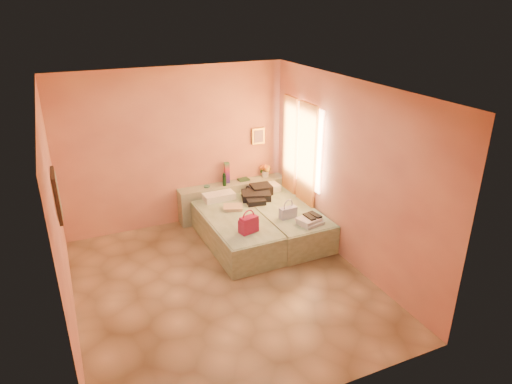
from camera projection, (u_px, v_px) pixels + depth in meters
ground at (224, 285)px, 6.57m from camera, size 4.50×4.50×0.00m
room_walls at (220, 154)px, 6.42m from camera, size 4.02×4.51×2.81m
headboard_ledge at (233, 199)px, 8.57m from camera, size 2.05×0.30×0.65m
bed_left at (235, 230)px, 7.58m from camera, size 0.94×2.02×0.50m
bed_right at (283, 220)px, 7.92m from camera, size 0.94×2.02×0.50m
water_bottle at (224, 180)px, 8.28m from camera, size 0.08×0.08×0.23m
rainbow_box at (227, 173)px, 8.39m from camera, size 0.09×0.09×0.39m
small_dish at (207, 187)px, 8.25m from camera, size 0.11×0.11×0.03m
green_book at (243, 179)px, 8.57m from camera, size 0.21×0.16×0.03m
flower_vase at (265, 170)px, 8.69m from camera, size 0.23×0.23×0.29m
magenta_handbag at (249, 224)px, 6.95m from camera, size 0.31×0.22×0.27m
khaki_garment at (233, 207)px, 7.75m from camera, size 0.39×0.35×0.05m
clothes_pile at (258, 194)px, 8.14m from camera, size 0.63×0.63×0.16m
blue_handbag at (288, 213)px, 7.42m from camera, size 0.29×0.14×0.18m
towel_stack at (310, 221)px, 7.23m from camera, size 0.40×0.37×0.10m
sandal_pair at (313, 216)px, 7.26m from camera, size 0.20×0.26×0.03m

